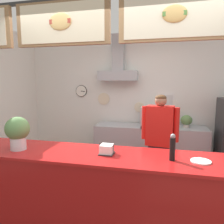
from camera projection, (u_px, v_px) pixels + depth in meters
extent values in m
plane|color=brown|center=(117.00, 224.00, 2.71)|extent=(6.01, 6.01, 0.00)
cube|color=gray|center=(139.00, 99.00, 4.71)|extent=(5.01, 0.12, 2.78)
cube|color=white|center=(139.00, 100.00, 4.65)|extent=(4.97, 0.01, 2.74)
cylinder|color=black|center=(81.00, 91.00, 4.90)|extent=(0.26, 0.02, 0.26)
cylinder|color=white|center=(81.00, 91.00, 4.89)|extent=(0.24, 0.01, 0.24)
cube|color=black|center=(83.00, 91.00, 4.88)|extent=(0.09, 0.01, 0.03)
cylinder|color=beige|center=(104.00, 99.00, 4.81)|extent=(0.26, 0.02, 0.26)
cylinder|color=beige|center=(139.00, 107.00, 4.65)|extent=(0.21, 0.02, 0.21)
cylinder|color=white|center=(174.00, 106.00, 4.48)|extent=(0.24, 0.02, 0.24)
cube|color=white|center=(168.00, 101.00, 4.49)|extent=(0.24, 0.02, 0.34)
cube|color=silver|center=(168.00, 101.00, 4.48)|extent=(0.17, 0.01, 0.24)
cube|color=#A3A5AD|center=(118.00, 76.00, 4.53)|extent=(0.81, 0.31, 0.20)
cube|color=#A3A5AD|center=(119.00, 53.00, 4.50)|extent=(0.24, 0.24, 0.74)
cube|color=olive|center=(62.00, 24.00, 2.37)|extent=(1.09, 0.05, 0.47)
cube|color=beige|center=(61.00, 23.00, 2.34)|extent=(0.98, 0.01, 0.42)
ellipsoid|color=#E5BC70|center=(60.00, 21.00, 2.33)|extent=(0.26, 0.04, 0.18)
cube|color=#B74233|center=(60.00, 21.00, 2.32)|extent=(0.25, 0.01, 0.05)
cube|color=#9E754C|center=(174.00, 16.00, 2.10)|extent=(1.09, 0.05, 0.47)
cube|color=#F2E5C6|center=(174.00, 15.00, 2.07)|extent=(0.98, 0.01, 0.42)
ellipsoid|color=#DBAD60|center=(175.00, 14.00, 2.06)|extent=(0.24, 0.04, 0.17)
cube|color=#51843D|center=(175.00, 13.00, 2.05)|extent=(0.22, 0.01, 0.04)
cube|color=maroon|center=(111.00, 201.00, 2.35)|extent=(3.59, 0.63, 0.98)
cube|color=#B31515|center=(111.00, 156.00, 2.28)|extent=(3.66, 0.66, 0.03)
cube|color=#A3A5AD|center=(150.00, 148.00, 4.39)|extent=(2.19, 0.58, 0.89)
cube|color=gray|center=(149.00, 161.00, 4.43)|extent=(2.08, 0.53, 0.02)
cube|color=#232328|center=(159.00, 171.00, 3.31)|extent=(0.32, 0.24, 0.82)
cube|color=red|center=(160.00, 126.00, 3.21)|extent=(0.42, 0.28, 0.59)
cylinder|color=red|center=(176.00, 125.00, 3.12)|extent=(0.08, 0.08, 0.50)
cylinder|color=red|center=(144.00, 123.00, 3.30)|extent=(0.08, 0.08, 0.50)
sphere|color=#997056|center=(161.00, 101.00, 3.16)|extent=(0.17, 0.17, 0.17)
ellipsoid|color=#4C331E|center=(161.00, 98.00, 3.16)|extent=(0.16, 0.16, 0.10)
cube|color=#B7BABF|center=(153.00, 117.00, 4.27)|extent=(0.45, 0.41, 0.39)
cylinder|color=#4C4C51|center=(147.00, 119.00, 4.07)|extent=(0.06, 0.06, 0.06)
cube|color=black|center=(152.00, 128.00, 4.06)|extent=(0.40, 0.10, 0.04)
sphere|color=black|center=(159.00, 115.00, 4.01)|extent=(0.04, 0.04, 0.04)
cylinder|color=#4C4C51|center=(171.00, 125.00, 4.25)|extent=(0.12, 0.12, 0.08)
ellipsoid|color=#2D6638|center=(171.00, 120.00, 4.24)|extent=(0.16, 0.16, 0.15)
cylinder|color=beige|center=(186.00, 126.00, 4.20)|extent=(0.12, 0.12, 0.06)
ellipsoid|color=#5B844C|center=(186.00, 120.00, 4.18)|extent=(0.22, 0.22, 0.20)
cylinder|color=white|center=(201.00, 161.00, 2.07)|extent=(0.19, 0.19, 0.01)
cube|color=#262628|center=(107.00, 153.00, 2.29)|extent=(0.15, 0.15, 0.01)
cylinder|color=#262628|center=(100.00, 148.00, 2.30)|extent=(0.01, 0.01, 0.12)
cylinder|color=#262628|center=(114.00, 149.00, 2.27)|extent=(0.01, 0.01, 0.12)
cube|color=white|center=(107.00, 149.00, 2.29)|extent=(0.13, 0.13, 0.10)
cylinder|color=silver|center=(18.00, 143.00, 2.44)|extent=(0.17, 0.17, 0.15)
cylinder|color=gray|center=(19.00, 147.00, 2.44)|extent=(0.16, 0.16, 0.05)
ellipsoid|color=#5B844C|center=(17.00, 129.00, 2.41)|extent=(0.27, 0.27, 0.27)
cylinder|color=black|center=(172.00, 149.00, 2.09)|extent=(0.05, 0.05, 0.22)
sphere|color=gray|center=(173.00, 136.00, 2.07)|extent=(0.05, 0.05, 0.05)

